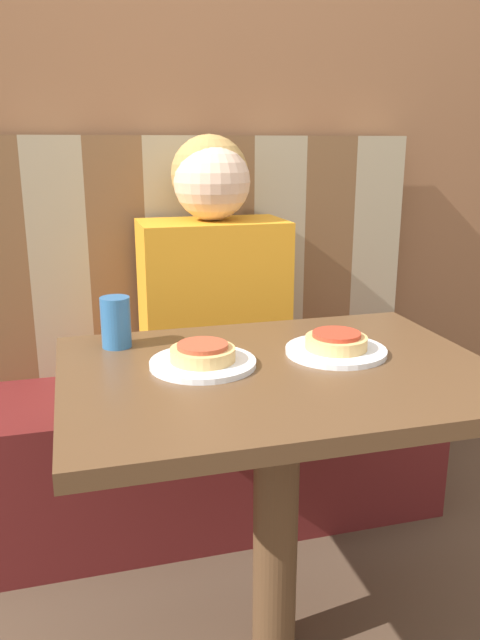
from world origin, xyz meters
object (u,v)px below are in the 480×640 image
person (213,267)px  drinking_cup (116,322)px  pizza_right (336,341)px  pizza_left (203,353)px  plate_right (336,351)px  plate_left (203,363)px

person → drinking_cup: size_ratio=6.30×
pizza_right → drinking_cup: size_ratio=1.17×
pizza_left → drinking_cup: bearing=132.6°
pizza_left → pizza_right: size_ratio=1.00×
pizza_left → pizza_right: (0.30, 0.00, 0.00)m
person → pizza_right: person is taller
drinking_cup → pizza_left: bearing=-47.4°
person → drinking_cup: bearing=-129.1°
person → plate_right: person is taller
plate_left → pizza_left: (0.00, 0.00, 0.02)m
plate_left → pizza_right: 0.30m
person → plate_right: size_ratio=3.28×
plate_right → pizza_right: pizza_right is taller
plate_left → pizza_left: 0.02m
pizza_left → drinking_cup: size_ratio=1.17×
plate_left → drinking_cup: drinking_cup is taller
pizza_right → person: bearing=105.0°
person → pizza_right: (0.15, -0.56, -0.07)m
plate_right → pizza_right: size_ratio=1.64×
plate_right → drinking_cup: bearing=159.1°
plate_left → plate_right: (0.30, 0.00, 0.00)m
plate_right → pizza_left: bearing=180.0°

